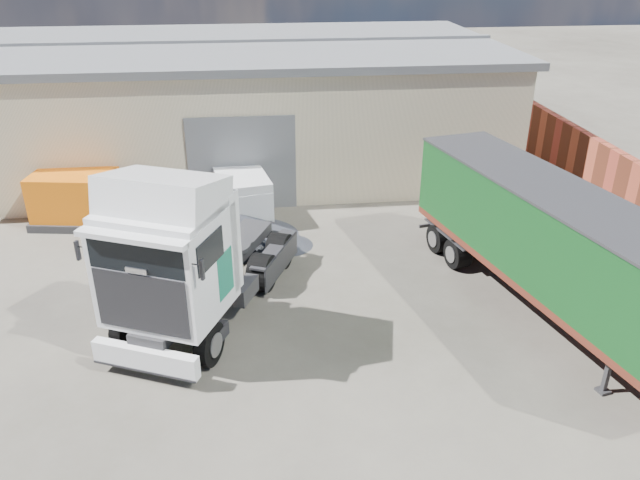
{
  "coord_description": "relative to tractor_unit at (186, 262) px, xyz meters",
  "views": [
    {
      "loc": [
        -1.63,
        -12.3,
        9.45
      ],
      "look_at": [
        0.12,
        3.0,
        1.92
      ],
      "focal_mm": 35.0,
      "sensor_mm": 36.0,
      "label": 1
    }
  ],
  "objects": [
    {
      "name": "panel_van",
      "position": [
        1.26,
        7.63,
        -1.08
      ],
      "size": [
        2.49,
        4.5,
        1.74
      ],
      "rotation": [
        0.0,
        0.0,
        0.19
      ],
      "color": "black",
      "rests_on": "ground"
    },
    {
      "name": "orange_skip",
      "position": [
        -4.58,
        7.3,
        -1.15
      ],
      "size": [
        3.3,
        2.35,
        1.9
      ],
      "rotation": [
        0.0,
        0.0,
        -0.15
      ],
      "color": "#2D2D30",
      "rests_on": "ground"
    },
    {
      "name": "tractor_unit",
      "position": [
        0.0,
        0.0,
        0.0
      ],
      "size": [
        5.19,
        7.36,
        4.71
      ],
      "rotation": [
        0.0,
        0.0,
        -0.41
      ],
      "color": "black",
      "rests_on": "ground"
    },
    {
      "name": "box_trailer",
      "position": [
        9.58,
        -0.17,
        0.2
      ],
      "size": [
        4.57,
        11.01,
        3.58
      ],
      "rotation": [
        0.0,
        0.0,
        0.22
      ],
      "color": "#2D2D30",
      "rests_on": "ground"
    },
    {
      "name": "warehouse",
      "position": [
        -2.57,
        14.0,
        0.68
      ],
      "size": [
        30.6,
        12.6,
        5.42
      ],
      "color": "beige",
      "rests_on": "ground"
    },
    {
      "name": "ground",
      "position": [
        3.42,
        -2.0,
        -1.98
      ],
      "size": [
        120.0,
        120.0,
        0.0
      ],
      "primitive_type": "plane",
      "color": "black",
      "rests_on": "ground"
    },
    {
      "name": "gravel_heap",
      "position": [
        0.91,
        5.38,
        -1.53
      ],
      "size": [
        5.84,
        5.19,
        0.97
      ],
      "rotation": [
        0.0,
        0.0,
        0.12
      ],
      "color": "black",
      "rests_on": "ground"
    }
  ]
}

